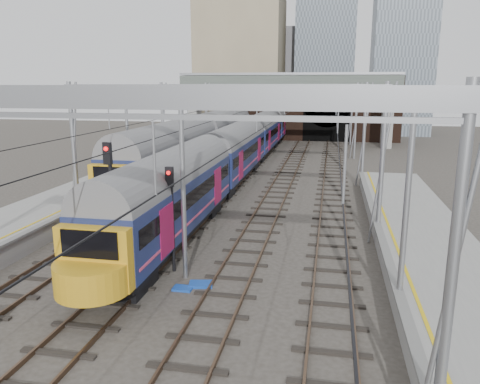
% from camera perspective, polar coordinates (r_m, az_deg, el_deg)
% --- Properties ---
extents(ground, '(160.00, 160.00, 0.00)m').
position_cam_1_polar(ground, '(18.21, -8.59, -12.73)').
color(ground, '#38332D').
rests_on(ground, ground).
extents(platform_right, '(4.32, 47.00, 1.12)m').
position_cam_1_polar(platform_right, '(16.33, 26.57, -15.07)').
color(platform_right, gray).
rests_on(platform_right, ground).
extents(tracks, '(14.40, 80.00, 0.22)m').
position_cam_1_polar(tracks, '(31.90, 0.40, -1.19)').
color(tracks, '#4C3828').
rests_on(tracks, ground).
extents(overhead_line, '(16.80, 80.00, 8.00)m').
position_cam_1_polar(overhead_line, '(37.34, 2.29, 11.04)').
color(overhead_line, gray).
rests_on(overhead_line, ground).
extents(retaining_wall, '(28.00, 2.75, 9.00)m').
position_cam_1_polar(retaining_wall, '(67.55, 7.49, 9.95)').
color(retaining_wall, black).
rests_on(retaining_wall, ground).
extents(overbridge, '(28.00, 3.00, 9.25)m').
position_cam_1_polar(overbridge, '(61.66, 5.87, 12.43)').
color(overbridge, gray).
rests_on(overbridge, ground).
extents(city_skyline, '(37.50, 27.50, 60.00)m').
position_cam_1_polar(city_skyline, '(86.41, 9.54, 19.02)').
color(city_skyline, tan).
rests_on(city_skyline, ground).
extents(train_main, '(2.74, 63.29, 4.73)m').
position_cam_1_polar(train_main, '(46.07, 1.35, 6.29)').
color(train_main, black).
rests_on(train_main, ground).
extents(train_second, '(3.08, 35.55, 5.20)m').
position_cam_1_polar(train_second, '(43.14, -4.81, 6.06)').
color(train_second, black).
rests_on(train_second, ground).
extents(signal_near_left, '(0.41, 0.49, 5.39)m').
position_cam_1_polar(signal_near_left, '(21.71, -15.47, 0.55)').
color(signal_near_left, black).
rests_on(signal_near_left, ground).
extents(signal_near_centre, '(0.33, 0.46, 4.59)m').
position_cam_1_polar(signal_near_centre, '(19.65, -8.36, -1.69)').
color(signal_near_centre, black).
rests_on(signal_near_centre, ground).
extents(equip_cover_a, '(0.76, 0.55, 0.09)m').
position_cam_1_polar(equip_cover_a, '(18.86, -7.00, -11.58)').
color(equip_cover_a, '#1746B0').
rests_on(equip_cover_a, ground).
extents(equip_cover_b, '(0.84, 0.69, 0.09)m').
position_cam_1_polar(equip_cover_b, '(29.11, -5.34, -2.61)').
color(equip_cover_b, '#1746B0').
rests_on(equip_cover_b, ground).
extents(equip_cover_c, '(1.04, 0.82, 0.11)m').
position_cam_1_polar(equip_cover_c, '(19.11, -4.79, -11.14)').
color(equip_cover_c, '#1746B0').
rests_on(equip_cover_c, ground).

